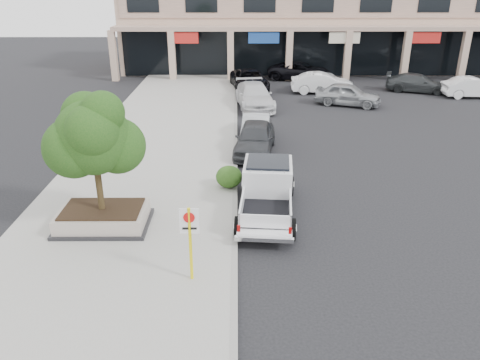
# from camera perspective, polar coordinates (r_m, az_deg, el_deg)

# --- Properties ---
(ground) EXTENTS (120.00, 120.00, 0.00)m
(ground) POSITION_cam_1_polar(r_m,az_deg,el_deg) (16.14, 4.89, -7.33)
(ground) COLOR black
(ground) RESTS_ON ground
(sidewalk) EXTENTS (8.00, 52.00, 0.15)m
(sidewalk) POSITION_cam_1_polar(r_m,az_deg,el_deg) (21.80, -11.03, 1.00)
(sidewalk) COLOR gray
(sidewalk) RESTS_ON ground
(curb) EXTENTS (0.20, 52.00, 0.15)m
(curb) POSITION_cam_1_polar(r_m,az_deg,el_deg) (21.42, -0.59, 1.05)
(curb) COLOR gray
(curb) RESTS_ON ground
(strip_mall) EXTENTS (40.55, 12.43, 9.50)m
(strip_mall) POSITION_cam_1_polar(r_m,az_deg,el_deg) (48.79, 11.44, 18.90)
(strip_mall) COLOR tan
(strip_mall) RESTS_ON ground
(planter) EXTENTS (3.20, 2.20, 0.68)m
(planter) POSITION_cam_1_polar(r_m,az_deg,el_deg) (17.22, -16.33, -4.37)
(planter) COLOR black
(planter) RESTS_ON sidewalk
(planter_tree) EXTENTS (2.90, 2.55, 4.00)m
(planter_tree) POSITION_cam_1_polar(r_m,az_deg,el_deg) (16.21, -16.90, 5.12)
(planter_tree) COLOR black
(planter_tree) RESTS_ON planter
(no_parking_sign) EXTENTS (0.55, 0.09, 2.30)m
(no_parking_sign) POSITION_cam_1_polar(r_m,az_deg,el_deg) (13.25, -6.13, -6.58)
(no_parking_sign) COLOR yellow
(no_parking_sign) RESTS_ON sidewalk
(hedge) EXTENTS (1.10, 0.99, 0.93)m
(hedge) POSITION_cam_1_polar(r_m,az_deg,el_deg) (19.47, -1.35, 0.40)
(hedge) COLOR #1C3F12
(hedge) RESTS_ON sidewalk
(pickup_truck) EXTENTS (2.56, 5.75, 1.76)m
(pickup_truck) POSITION_cam_1_polar(r_m,az_deg,el_deg) (17.44, 3.30, -1.54)
(pickup_truck) COLOR white
(pickup_truck) RESTS_ON ground
(curb_car_a) EXTENTS (2.48, 4.85, 1.58)m
(curb_car_a) POSITION_cam_1_polar(r_m,az_deg,el_deg) (23.72, 1.84, 5.13)
(curb_car_a) COLOR #2E3033
(curb_car_a) RESTS_ON ground
(curb_car_b) EXTENTS (1.83, 4.31, 1.38)m
(curb_car_b) POSITION_cam_1_polar(r_m,az_deg,el_deg) (25.90, 1.96, 6.49)
(curb_car_b) COLOR #9DA1A5
(curb_car_b) RESTS_ON ground
(curb_car_c) EXTENTS (2.88, 5.75, 1.60)m
(curb_car_c) POSITION_cam_1_polar(r_m,az_deg,el_deg) (32.54, 1.77, 10.22)
(curb_car_c) COLOR silver
(curb_car_c) RESTS_ON ground
(curb_car_d) EXTENTS (3.29, 5.88, 1.55)m
(curb_car_d) POSITION_cam_1_polar(r_m,az_deg,el_deg) (38.00, 1.14, 12.10)
(curb_car_d) COLOR black
(curb_car_d) RESTS_ON ground
(lot_car_a) EXTENTS (4.87, 3.35, 1.54)m
(lot_car_a) POSITION_cam_1_polar(r_m,az_deg,el_deg) (33.94, 13.02, 10.13)
(lot_car_a) COLOR #979A9E
(lot_car_a) RESTS_ON ground
(lot_car_b) EXTENTS (4.79, 1.88, 1.55)m
(lot_car_b) POSITION_cam_1_polar(r_m,az_deg,el_deg) (37.35, 9.95, 11.57)
(lot_car_b) COLOR silver
(lot_car_b) RESTS_ON ground
(lot_car_c) EXTENTS (5.14, 3.42, 1.38)m
(lot_car_c) POSITION_cam_1_polar(r_m,az_deg,el_deg) (39.73, 20.83, 10.99)
(lot_car_c) COLOR #2F3234
(lot_car_c) RESTS_ON ground
(lot_car_d) EXTENTS (6.09, 4.13, 1.55)m
(lot_car_d) POSITION_cam_1_polar(r_m,az_deg,el_deg) (42.11, 7.38, 13.03)
(lot_car_d) COLOR black
(lot_car_d) RESTS_ON ground
(lot_car_e) EXTENTS (4.70, 3.05, 1.49)m
(lot_car_e) POSITION_cam_1_polar(r_m,az_deg,el_deg) (38.29, 10.45, 11.77)
(lot_car_e) COLOR #ACB0B4
(lot_car_e) RESTS_ON ground
(lot_car_f) EXTENTS (4.54, 1.69, 1.48)m
(lot_car_f) POSITION_cam_1_polar(r_m,az_deg,el_deg) (39.46, 26.61, 10.05)
(lot_car_f) COLOR silver
(lot_car_f) RESTS_ON ground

